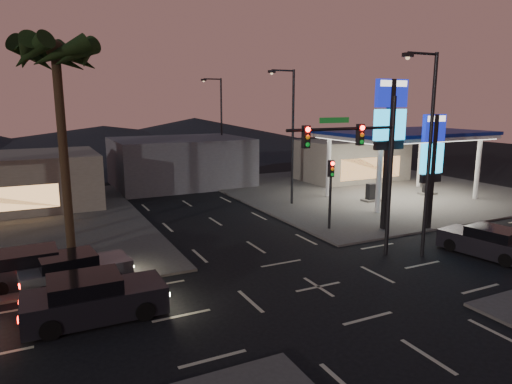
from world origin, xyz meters
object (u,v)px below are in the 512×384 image
pylon_sign_tall (390,125)px  car_lane_b_mid (36,268)px  pylon_sign_short (432,154)px  traffic_signal_mast (364,155)px  car_lane_a_front (93,299)px  gas_station (404,136)px  car_lane_b_front (74,271)px  suv_station (488,242)px

pylon_sign_tall → car_lane_b_mid: size_ratio=1.88×
pylon_sign_tall → pylon_sign_short: (2.50, -1.00, -1.74)m
traffic_signal_mast → pylon_sign_short: bearing=19.1°
car_lane_a_front → car_lane_b_mid: car_lane_a_front is taller
gas_station → traffic_signal_mast: size_ratio=1.53×
car_lane_b_front → suv_station: size_ratio=0.98×
car_lane_b_mid → pylon_sign_short: bearing=-3.3°
car_lane_b_front → suv_station: 19.92m
traffic_signal_mast → car_lane_b_mid: size_ratio=1.67×
car_lane_b_front → suv_station: bearing=-14.8°
pylon_sign_tall → traffic_signal_mast: pylon_sign_tall is taller
gas_station → car_lane_a_front: bearing=-156.6°
pylon_sign_short → traffic_signal_mast: size_ratio=0.88×
pylon_sign_tall → car_lane_a_front: size_ratio=1.78×
car_lane_a_front → car_lane_b_front: 3.45m
pylon_sign_short → car_lane_b_mid: size_ratio=1.46×
pylon_sign_tall → traffic_signal_mast: 6.02m
car_lane_a_front → suv_station: size_ratio=1.06×
pylon_sign_short → car_lane_a_front: size_ratio=1.38×
traffic_signal_mast → suv_station: traffic_signal_mast is taller
car_lane_a_front → car_lane_b_mid: (-1.81, 4.52, -0.05)m
traffic_signal_mast → suv_station: bearing=-21.3°
gas_station → pylon_sign_short: (-5.00, -7.50, -0.42)m
traffic_signal_mast → gas_station: bearing=39.3°
car_lane_b_mid → car_lane_a_front: bearing=-68.2°
gas_station → pylon_sign_short: bearing=-123.7°
pylon_sign_tall → car_lane_a_front: bearing=-166.2°
traffic_signal_mast → car_lane_b_mid: (-14.46, 3.75, -4.51)m
pylon_sign_short → traffic_signal_mast: bearing=-160.9°
gas_station → pylon_sign_tall: bearing=-139.1°
car_lane_b_front → traffic_signal_mast: bearing=-11.6°
gas_station → traffic_signal_mast: bearing=-140.7°
gas_station → car_lane_b_front: gas_station is taller
pylon_sign_short → car_lane_b_front: (-20.24, 0.15, -3.97)m
car_lane_b_front → car_lane_b_mid: 1.82m
car_lane_b_front → car_lane_b_mid: bearing=143.4°
traffic_signal_mast → car_lane_b_mid: 15.61m
pylon_sign_short → suv_station: pylon_sign_short is taller
car_lane_b_front → suv_station: suv_station is taller
pylon_sign_short → car_lane_b_front: bearing=179.6°
traffic_signal_mast → car_lane_b_front: bearing=168.4°
car_lane_a_front → car_lane_b_front: car_lane_a_front is taller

